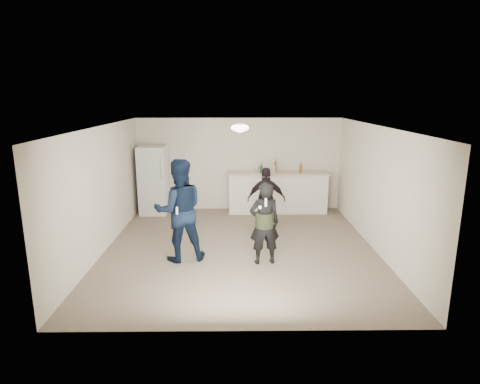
{
  "coord_description": "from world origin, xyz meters",
  "views": [
    {
      "loc": [
        -0.09,
        -7.79,
        3.08
      ],
      "look_at": [
        0.0,
        0.2,
        1.15
      ],
      "focal_mm": 30.0,
      "sensor_mm": 36.0,
      "label": 1
    }
  ],
  "objects_px": {
    "counter": "(277,193)",
    "fridge": "(153,180)",
    "spectator": "(266,199)",
    "shaker": "(257,169)",
    "woman": "(264,223)",
    "man": "(179,210)"
  },
  "relations": [
    {
      "from": "fridge",
      "to": "shaker",
      "type": "height_order",
      "value": "fridge"
    },
    {
      "from": "spectator",
      "to": "counter",
      "type": "bearing_deg",
      "value": -101.87
    },
    {
      "from": "shaker",
      "to": "fridge",
      "type": "bearing_deg",
      "value": -176.68
    },
    {
      "from": "counter",
      "to": "shaker",
      "type": "xyz_separation_m",
      "value": [
        -0.55,
        0.09,
        0.65
      ]
    },
    {
      "from": "man",
      "to": "spectator",
      "type": "xyz_separation_m",
      "value": [
        1.77,
        1.68,
        -0.23
      ]
    },
    {
      "from": "shaker",
      "to": "man",
      "type": "bearing_deg",
      "value": -116.33
    },
    {
      "from": "fridge",
      "to": "spectator",
      "type": "bearing_deg",
      "value": -26.88
    },
    {
      "from": "fridge",
      "to": "spectator",
      "type": "relative_size",
      "value": 1.21
    },
    {
      "from": "shaker",
      "to": "spectator",
      "type": "height_order",
      "value": "spectator"
    },
    {
      "from": "counter",
      "to": "shaker",
      "type": "distance_m",
      "value": 0.86
    },
    {
      "from": "man",
      "to": "woman",
      "type": "bearing_deg",
      "value": 158.92
    },
    {
      "from": "woman",
      "to": "spectator",
      "type": "relative_size",
      "value": 1.04
    },
    {
      "from": "counter",
      "to": "fridge",
      "type": "height_order",
      "value": "fridge"
    },
    {
      "from": "counter",
      "to": "fridge",
      "type": "distance_m",
      "value": 3.33
    },
    {
      "from": "shaker",
      "to": "spectator",
      "type": "xyz_separation_m",
      "value": [
        0.13,
        -1.62,
        -0.43
      ]
    },
    {
      "from": "counter",
      "to": "man",
      "type": "relative_size",
      "value": 1.33
    },
    {
      "from": "shaker",
      "to": "woman",
      "type": "xyz_separation_m",
      "value": [
        -0.04,
        -3.5,
        -0.4
      ]
    },
    {
      "from": "fridge",
      "to": "woman",
      "type": "height_order",
      "value": "fridge"
    },
    {
      "from": "man",
      "to": "woman",
      "type": "distance_m",
      "value": 1.62
    },
    {
      "from": "shaker",
      "to": "man",
      "type": "relative_size",
      "value": 0.09
    },
    {
      "from": "fridge",
      "to": "man",
      "type": "distance_m",
      "value": 3.34
    },
    {
      "from": "spectator",
      "to": "fridge",
      "type": "bearing_deg",
      "value": -23.48
    }
  ]
}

